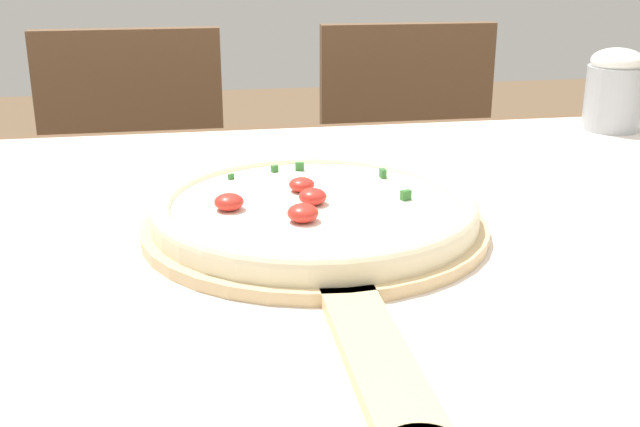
# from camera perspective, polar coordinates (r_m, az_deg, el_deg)

# --- Properties ---
(dining_table) EXTENTS (1.20, 1.04, 0.78)m
(dining_table) POSITION_cam_1_polar(r_m,az_deg,el_deg) (0.82, 3.85, -9.51)
(dining_table) COLOR brown
(dining_table) RESTS_ON ground_plane
(towel_cloth) EXTENTS (1.12, 0.96, 0.00)m
(towel_cloth) POSITION_cam_1_polar(r_m,az_deg,el_deg) (0.78, 4.04, -2.19)
(towel_cloth) COLOR silver
(towel_cloth) RESTS_ON dining_table
(pizza_peel) EXTENTS (0.34, 0.57, 0.01)m
(pizza_peel) POSITION_cam_1_polar(r_m,az_deg,el_deg) (0.77, -0.02, -1.64)
(pizza_peel) COLOR #D6B784
(pizza_peel) RESTS_ON towel_cloth
(pizza) EXTENTS (0.32, 0.32, 0.04)m
(pizza) POSITION_cam_1_polar(r_m,az_deg,el_deg) (0.79, -0.39, 0.36)
(pizza) COLOR beige
(pizza) RESTS_ON pizza_peel
(chair_left) EXTENTS (0.40, 0.40, 0.88)m
(chair_left) POSITION_cam_1_polar(r_m,az_deg,el_deg) (1.70, -12.96, -0.27)
(chair_left) COLOR brown
(chair_left) RESTS_ON ground_plane
(chair_right) EXTENTS (0.41, 0.41, 0.88)m
(chair_right) POSITION_cam_1_polar(r_m,az_deg,el_deg) (1.76, 6.57, 0.81)
(chair_right) COLOR brown
(chair_right) RESTS_ON ground_plane
(flour_cup) EXTENTS (0.08, 0.08, 0.12)m
(flour_cup) POSITION_cam_1_polar(r_m,az_deg,el_deg) (1.28, 20.21, 8.32)
(flour_cup) COLOR #B2B7BC
(flour_cup) RESTS_ON towel_cloth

